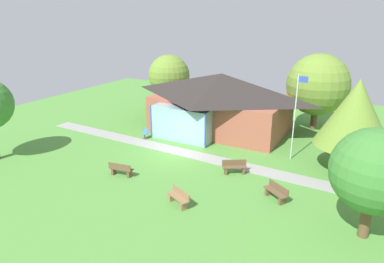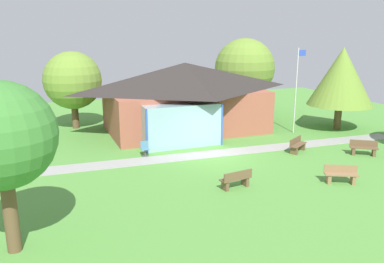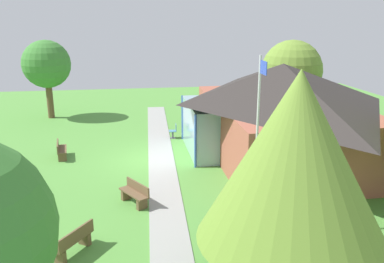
{
  "view_description": "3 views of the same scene",
  "coord_description": "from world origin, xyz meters",
  "px_view_note": "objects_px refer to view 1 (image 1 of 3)",
  "views": [
    {
      "loc": [
        11.89,
        -19.35,
        9.43
      ],
      "look_at": [
        0.33,
        1.68,
        1.22
      ],
      "focal_mm": 32.62,
      "sensor_mm": 36.0,
      "label": 1
    },
    {
      "loc": [
        -9.0,
        -19.29,
        6.84
      ],
      "look_at": [
        -0.78,
        1.87,
        1.08
      ],
      "focal_mm": 36.85,
      "sensor_mm": 36.0,
      "label": 2
    },
    {
      "loc": [
        18.97,
        -0.9,
        6.85
      ],
      "look_at": [
        0.08,
        2.01,
        1.46
      ],
      "focal_mm": 37.4,
      "sensor_mm": 36.0,
      "label": 3
    }
  ],
  "objects_px": {
    "bench_lawn_far_right": "(276,192)",
    "tree_behind_pavilion_right": "(318,85)",
    "flagpole": "(295,114)",
    "bench_front_right": "(179,198)",
    "tree_behind_pavilion_left": "(169,76)",
    "tree_far_east": "(374,171)",
    "patio_chair_west": "(145,134)",
    "tree_east_hedge": "(356,113)",
    "bench_front_center": "(121,170)",
    "pavilion": "(219,101)",
    "bench_mid_right": "(234,167)"
  },
  "relations": [
    {
      "from": "bench_front_right",
      "to": "tree_behind_pavilion_left",
      "type": "xyz_separation_m",
      "value": [
        -10.44,
        15.66,
        3.07
      ]
    },
    {
      "from": "bench_front_center",
      "to": "tree_east_hedge",
      "type": "relative_size",
      "value": 0.27
    },
    {
      "from": "pavilion",
      "to": "tree_east_hedge",
      "type": "height_order",
      "value": "tree_east_hedge"
    },
    {
      "from": "pavilion",
      "to": "bench_front_right",
      "type": "bearing_deg",
      "value": -74.83
    },
    {
      "from": "tree_behind_pavilion_left",
      "to": "tree_behind_pavilion_right",
      "type": "relative_size",
      "value": 0.87
    },
    {
      "from": "bench_mid_right",
      "to": "tree_east_hedge",
      "type": "distance_m",
      "value": 7.86
    },
    {
      "from": "bench_lawn_far_right",
      "to": "bench_front_right",
      "type": "bearing_deg",
      "value": 69.41
    },
    {
      "from": "flagpole",
      "to": "bench_lawn_far_right",
      "type": "xyz_separation_m",
      "value": [
        0.61,
        -5.81,
        -2.8
      ]
    },
    {
      "from": "bench_lawn_far_right",
      "to": "tree_far_east",
      "type": "relative_size",
      "value": 0.3
    },
    {
      "from": "bench_front_center",
      "to": "patio_chair_west",
      "type": "bearing_deg",
      "value": 104.99
    },
    {
      "from": "pavilion",
      "to": "flagpole",
      "type": "height_order",
      "value": "flagpole"
    },
    {
      "from": "tree_behind_pavilion_left",
      "to": "tree_behind_pavilion_right",
      "type": "distance_m",
      "value": 14.12
    },
    {
      "from": "tree_behind_pavilion_left",
      "to": "bench_front_right",
      "type": "bearing_deg",
      "value": -56.3
    },
    {
      "from": "tree_far_east",
      "to": "tree_behind_pavilion_left",
      "type": "distance_m",
      "value": 23.6
    },
    {
      "from": "pavilion",
      "to": "bench_front_center",
      "type": "distance_m",
      "value": 11.15
    },
    {
      "from": "bench_front_center",
      "to": "tree_behind_pavilion_right",
      "type": "bearing_deg",
      "value": 52.16
    },
    {
      "from": "bench_mid_right",
      "to": "bench_front_center",
      "type": "xyz_separation_m",
      "value": [
        -5.9,
        -3.64,
        0.0
      ]
    },
    {
      "from": "bench_mid_right",
      "to": "tree_far_east",
      "type": "distance_m",
      "value": 8.58
    },
    {
      "from": "flagpole",
      "to": "tree_behind_pavilion_left",
      "type": "distance_m",
      "value": 15.66
    },
    {
      "from": "flagpole",
      "to": "tree_behind_pavilion_right",
      "type": "relative_size",
      "value": 0.92
    },
    {
      "from": "tree_far_east",
      "to": "bench_front_center",
      "type": "bearing_deg",
      "value": -178.13
    },
    {
      "from": "bench_front_right",
      "to": "bench_lawn_far_right",
      "type": "bearing_deg",
      "value": -118.44
    },
    {
      "from": "bench_front_right",
      "to": "bench_front_center",
      "type": "xyz_separation_m",
      "value": [
        -4.82,
        1.21,
        0.0
      ]
    },
    {
      "from": "tree_behind_pavilion_left",
      "to": "tree_east_hedge",
      "type": "distance_m",
      "value": 19.0
    },
    {
      "from": "bench_front_right",
      "to": "bench_mid_right",
      "type": "xyz_separation_m",
      "value": [
        1.09,
        4.85,
        0.0
      ]
    },
    {
      "from": "bench_front_right",
      "to": "tree_east_hedge",
      "type": "distance_m",
      "value": 11.63
    },
    {
      "from": "flagpole",
      "to": "tree_east_hedge",
      "type": "bearing_deg",
      "value": -4.18
    },
    {
      "from": "bench_front_center",
      "to": "patio_chair_west",
      "type": "distance_m",
      "value": 6.62
    },
    {
      "from": "bench_mid_right",
      "to": "bench_front_center",
      "type": "height_order",
      "value": "same"
    },
    {
      "from": "pavilion",
      "to": "tree_behind_pavilion_right",
      "type": "bearing_deg",
      "value": 31.05
    },
    {
      "from": "bench_front_right",
      "to": "tree_behind_pavilion_left",
      "type": "height_order",
      "value": "tree_behind_pavilion_left"
    },
    {
      "from": "bench_front_right",
      "to": "tree_far_east",
      "type": "height_order",
      "value": "tree_far_east"
    },
    {
      "from": "pavilion",
      "to": "bench_lawn_far_right",
      "type": "relative_size",
      "value": 7.78
    },
    {
      "from": "patio_chair_west",
      "to": "tree_far_east",
      "type": "height_order",
      "value": "tree_far_east"
    },
    {
      "from": "bench_front_center",
      "to": "tree_behind_pavilion_left",
      "type": "relative_size",
      "value": 0.28
    },
    {
      "from": "flagpole",
      "to": "bench_front_center",
      "type": "distance_m",
      "value": 11.68
    },
    {
      "from": "bench_lawn_far_right",
      "to": "tree_behind_pavilion_right",
      "type": "distance_m",
      "value": 13.7
    },
    {
      "from": "bench_front_center",
      "to": "tree_far_east",
      "type": "distance_m",
      "value": 13.65
    },
    {
      "from": "tree_behind_pavilion_left",
      "to": "pavilion",
      "type": "bearing_deg",
      "value": -26.69
    },
    {
      "from": "tree_east_hedge",
      "to": "tree_behind_pavilion_right",
      "type": "bearing_deg",
      "value": 114.39
    },
    {
      "from": "bench_lawn_far_right",
      "to": "patio_chair_west",
      "type": "xyz_separation_m",
      "value": [
        -11.68,
        4.31,
        0.01
      ]
    },
    {
      "from": "bench_lawn_far_right",
      "to": "patio_chair_west",
      "type": "bearing_deg",
      "value": 14.14
    },
    {
      "from": "flagpole",
      "to": "tree_behind_pavilion_right",
      "type": "height_order",
      "value": "tree_behind_pavilion_right"
    },
    {
      "from": "tree_east_hedge",
      "to": "tree_behind_pavilion_left",
      "type": "bearing_deg",
      "value": 157.92
    },
    {
      "from": "pavilion",
      "to": "tree_behind_pavilion_right",
      "type": "relative_size",
      "value": 1.82
    },
    {
      "from": "patio_chair_west",
      "to": "tree_behind_pavilion_right",
      "type": "distance_m",
      "value": 14.66
    },
    {
      "from": "patio_chair_west",
      "to": "tree_behind_pavilion_left",
      "type": "distance_m",
      "value": 9.41
    },
    {
      "from": "pavilion",
      "to": "patio_chair_west",
      "type": "xyz_separation_m",
      "value": [
        -4.17,
        -4.77,
        -2.06
      ]
    },
    {
      "from": "patio_chair_west",
      "to": "tree_east_hedge",
      "type": "xyz_separation_m",
      "value": [
        14.6,
        1.23,
        3.37
      ]
    },
    {
      "from": "flagpole",
      "to": "patio_chair_west",
      "type": "relative_size",
      "value": 6.76
    }
  ]
}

